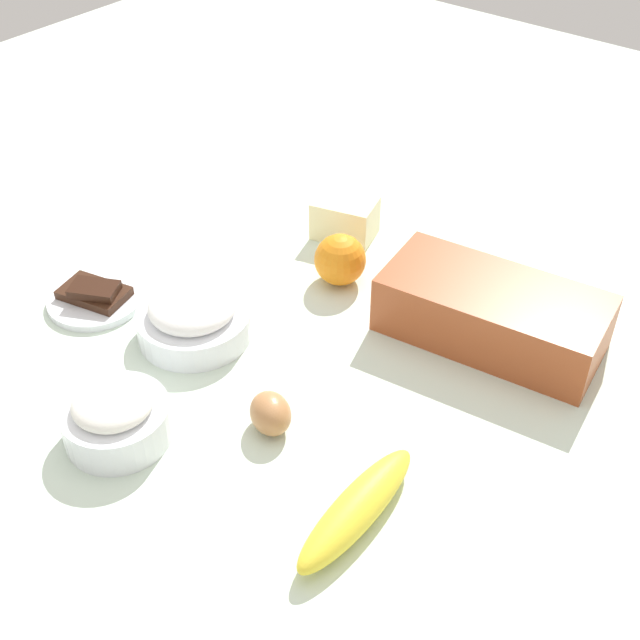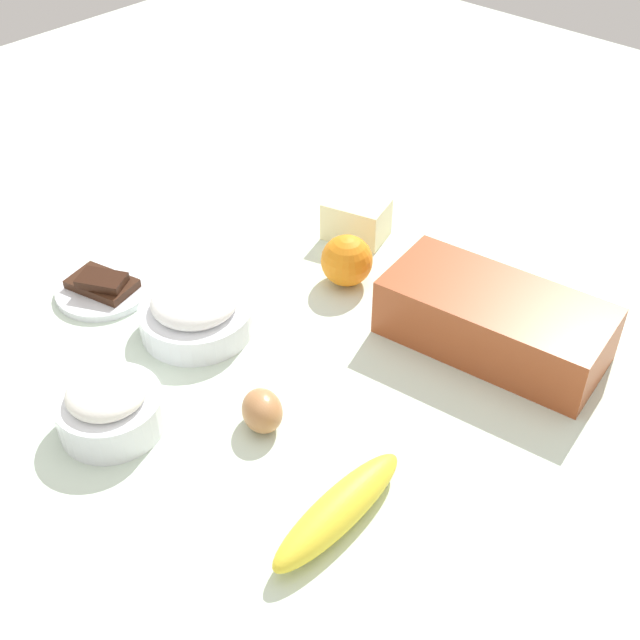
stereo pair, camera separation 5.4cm
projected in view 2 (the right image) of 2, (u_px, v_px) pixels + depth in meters
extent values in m
cube|color=silver|center=(320.00, 350.00, 1.07)|extent=(2.40, 2.40, 0.02)
cube|color=#9E4723|center=(494.00, 321.00, 1.04)|extent=(0.29, 0.17, 0.08)
cube|color=black|center=(495.00, 318.00, 1.04)|extent=(0.28, 0.15, 0.07)
cylinder|color=white|center=(111.00, 412.00, 0.94)|extent=(0.12, 0.12, 0.05)
torus|color=white|center=(108.00, 400.00, 0.93)|extent=(0.12, 0.12, 0.01)
ellipsoid|color=white|center=(106.00, 393.00, 0.92)|extent=(0.09, 0.09, 0.03)
cylinder|color=white|center=(196.00, 319.00, 1.08)|extent=(0.15, 0.15, 0.04)
torus|color=white|center=(195.00, 309.00, 1.07)|extent=(0.15, 0.15, 0.01)
ellipsoid|color=white|center=(194.00, 301.00, 1.06)|extent=(0.11, 0.11, 0.04)
ellipsoid|color=yellow|center=(338.00, 510.00, 0.84)|extent=(0.05, 0.19, 0.04)
sphere|color=orange|center=(347.00, 261.00, 1.15)|extent=(0.07, 0.07, 0.07)
cube|color=#F4EDB2|center=(356.00, 219.00, 1.24)|extent=(0.10, 0.09, 0.06)
ellipsoid|color=#B47A4A|center=(262.00, 411.00, 0.94)|extent=(0.07, 0.07, 0.05)
cylinder|color=white|center=(103.00, 290.00, 1.15)|extent=(0.13, 0.13, 0.01)
cube|color=#381E11|center=(102.00, 284.00, 1.14)|extent=(0.10, 0.07, 0.01)
cube|color=black|center=(102.00, 280.00, 1.13)|extent=(0.07, 0.06, 0.01)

